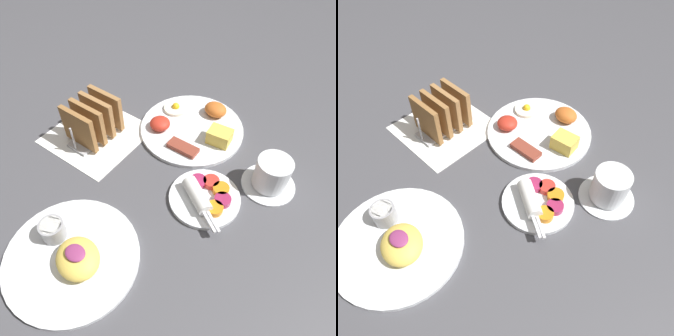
# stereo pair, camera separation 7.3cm
# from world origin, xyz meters

# --- Properties ---
(ground_plane) EXTENTS (3.00, 3.00, 0.00)m
(ground_plane) POSITION_xyz_m (0.00, 0.00, 0.00)
(ground_plane) COLOR #47474C
(napkin_flat) EXTENTS (0.22, 0.22, 0.00)m
(napkin_flat) POSITION_xyz_m (-0.17, 0.06, 0.00)
(napkin_flat) COLOR white
(napkin_flat) RESTS_ON ground_plane
(plate_breakfast) EXTENTS (0.27, 0.27, 0.05)m
(plate_breakfast) POSITION_xyz_m (0.02, 0.22, 0.01)
(plate_breakfast) COLOR white
(plate_breakfast) RESTS_ON ground_plane
(plate_condiments) EXTENTS (0.16, 0.16, 0.04)m
(plate_condiments) POSITION_xyz_m (0.16, 0.05, 0.01)
(plate_condiments) COLOR white
(plate_condiments) RESTS_ON ground_plane
(plate_foreground) EXTENTS (0.26, 0.26, 0.06)m
(plate_foreground) POSITION_xyz_m (0.02, -0.21, 0.01)
(plate_foreground) COLOR white
(plate_foreground) RESTS_ON ground_plane
(toast_rack) EXTENTS (0.10, 0.15, 0.10)m
(toast_rack) POSITION_xyz_m (-0.17, 0.06, 0.05)
(toast_rack) COLOR #B7B7BC
(toast_rack) RESTS_ON ground_plane
(coffee_cup) EXTENTS (0.12, 0.12, 0.08)m
(coffee_cup) POSITION_xyz_m (0.25, 0.17, 0.04)
(coffee_cup) COLOR white
(coffee_cup) RESTS_ON ground_plane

